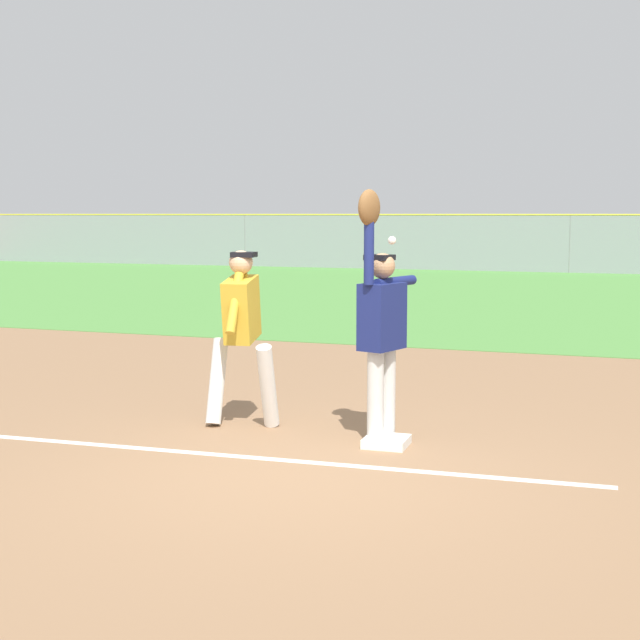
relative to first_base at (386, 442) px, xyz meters
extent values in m
plane|color=#936D4C|center=(-0.38, -1.04, -0.04)|extent=(79.40, 79.40, 0.00)
cube|color=#549342|center=(-0.38, 15.76, -0.04)|extent=(49.78, 19.59, 0.01)
cube|color=white|center=(0.00, 0.00, 0.00)|extent=(0.39, 0.39, 0.08)
cylinder|color=silver|center=(-0.06, 0.24, 0.39)|extent=(0.19, 0.19, 0.85)
cylinder|color=silver|center=(-0.12, 0.05, 0.39)|extent=(0.19, 0.19, 0.85)
cube|color=navy|center=(-0.09, 0.14, 1.11)|extent=(0.38, 0.50, 0.60)
sphere|color=tan|center=(-0.09, 0.14, 1.56)|extent=(0.29, 0.29, 0.23)
cube|color=black|center=(-0.12, 0.15, 1.64)|extent=(0.27, 0.26, 0.05)
cylinder|color=navy|center=(-0.15, -0.07, 1.72)|extent=(0.11, 0.11, 0.62)
cylinder|color=navy|center=(-0.03, 0.36, 1.41)|extent=(0.27, 0.62, 0.09)
ellipsoid|color=brown|center=(-0.15, -0.07, 2.08)|extent=(0.22, 0.31, 0.32)
cylinder|color=white|center=(-1.24, 0.23, 0.38)|extent=(0.21, 0.45, 0.85)
cylinder|color=white|center=(-1.82, 0.31, 0.38)|extent=(0.21, 0.45, 0.85)
cube|color=gold|center=(-1.53, 0.27, 1.11)|extent=(0.33, 0.56, 0.66)
sphere|color=#DBAD84|center=(-1.53, 0.27, 1.56)|extent=(0.26, 0.26, 0.23)
cube|color=black|center=(-1.50, 0.27, 1.64)|extent=(0.25, 0.23, 0.05)
cylinder|color=gold|center=(-1.56, 0.48, 1.19)|extent=(0.15, 0.41, 0.58)
cylinder|color=gold|center=(-1.50, 0.05, 1.19)|extent=(0.15, 0.41, 0.58)
sphere|color=white|center=(0.00, 0.14, 1.79)|extent=(0.07, 0.07, 0.07)
cube|color=#93999E|center=(-0.38, 25.55, 0.96)|extent=(49.78, 0.06, 2.01)
cylinder|color=yellow|center=(-0.38, 25.55, 2.00)|extent=(49.78, 0.06, 0.06)
cylinder|color=gray|center=(-12.83, 25.55, 0.96)|extent=(0.08, 0.08, 2.01)
cylinder|color=gray|center=(-0.38, 25.55, 0.96)|extent=(0.08, 0.08, 2.01)
cube|color=#23389E|center=(-7.42, 28.85, 0.53)|extent=(4.55, 2.29, 0.55)
cube|color=#2D333D|center=(-7.42, 28.85, 1.01)|extent=(2.35, 1.94, 0.40)
cylinder|color=black|center=(-5.89, 29.66, 0.26)|extent=(0.62, 0.27, 0.60)
cylinder|color=black|center=(-6.06, 27.77, 0.26)|extent=(0.62, 0.27, 0.60)
cylinder|color=black|center=(-8.78, 29.92, 0.26)|extent=(0.62, 0.27, 0.60)
cylinder|color=black|center=(-8.95, 28.03, 0.26)|extent=(0.62, 0.27, 0.60)
cube|color=tan|center=(-2.07, 28.35, 0.53)|extent=(4.50, 2.15, 0.55)
cube|color=#2D333D|center=(-2.07, 28.35, 1.01)|extent=(2.30, 1.87, 0.40)
cylinder|color=black|center=(-0.57, 29.21, 0.26)|extent=(0.61, 0.25, 0.60)
cylinder|color=black|center=(-0.68, 27.32, 0.26)|extent=(0.61, 0.25, 0.60)
cylinder|color=black|center=(-3.46, 29.38, 0.26)|extent=(0.61, 0.25, 0.60)
cylinder|color=black|center=(-3.57, 27.49, 0.26)|extent=(0.61, 0.25, 0.60)
cylinder|color=black|center=(1.94, 29.93, 0.26)|extent=(0.61, 0.26, 0.60)
cylinder|color=black|center=(1.83, 28.03, 0.26)|extent=(0.61, 0.26, 0.60)
camera|label=1|loc=(2.12, -7.76, 2.03)|focal=51.49mm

